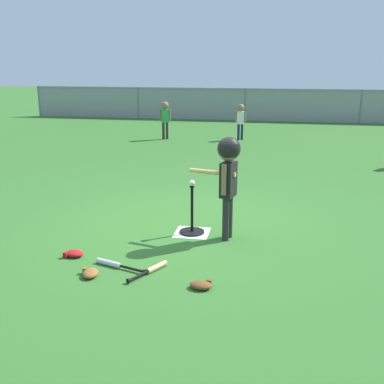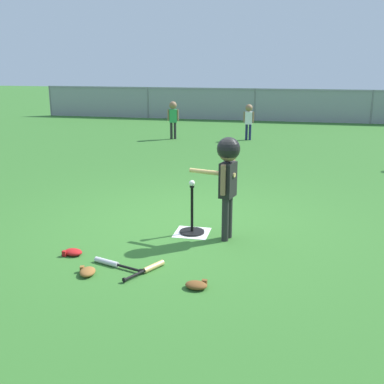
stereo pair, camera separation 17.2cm
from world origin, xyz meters
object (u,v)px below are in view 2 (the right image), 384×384
Objects in this scene: baseball_on_tee at (192,183)px; glove_by_plate at (87,272)px; batter_child at (228,168)px; glove_near_bats at (197,285)px; glove_tossed_aside at (73,252)px; batting_tee at (192,226)px; spare_bat_wood at (150,268)px; fielder_deep_center at (249,117)px; fielder_deep_right at (173,115)px; spare_bat_silver at (111,263)px.

baseball_on_tee reaches higher than glove_by_plate.
batter_child reaches higher than baseball_on_tee.
glove_tossed_aside is (-1.55, 0.51, 0.00)m from glove_near_bats.
batting_tee is 0.57m from baseball_on_tee.
batter_child is at bearing 85.62° from glove_near_bats.
spare_bat_wood is (-0.21, -1.21, -0.64)m from baseball_on_tee.
glove_near_bats reaches higher than spare_bat_wood.
glove_tossed_aside is (-1.24, -8.39, -0.59)m from fielder_deep_center.
fielder_deep_center is at bearing 89.68° from baseball_on_tee.
fielder_deep_right is at bearing 108.94° from batter_child.
glove_by_plate is at bearing -119.76° from batting_tee.
glove_by_plate is (-0.16, -0.26, 0.01)m from spare_bat_silver.
batting_tee is 7.43m from fielder_deep_center.
spare_bat_silver is 1.15× the size of spare_bat_wood.
baseball_on_tee reaches higher than spare_bat_wood.
fielder_deep_center reaches higher than glove_near_bats.
glove_near_bats is at bearing -3.09° from glove_by_plate.
fielder_deep_right is 4.20× the size of glove_by_plate.
batter_child is (0.46, -0.12, 0.82)m from batting_tee.
baseball_on_tee reaches higher than batting_tee.
baseball_on_tee is at bearing 39.47° from glove_tossed_aside.
baseball_on_tee is 1.38m from spare_bat_wood.
batter_child is at bearing 43.23° from spare_bat_silver.
fielder_deep_center reaches higher than baseball_on_tee.
spare_bat_wood is at bearing -12.99° from glove_tossed_aside.
spare_bat_silver is 2.44× the size of glove_by_plate.
fielder_deep_right is at bearing 102.29° from spare_bat_wood.
glove_by_plate is (-0.82, -1.43, -0.63)m from baseball_on_tee.
fielder_deep_center is 4.25× the size of glove_near_bats.
batter_child is 1.23× the size of fielder_deep_right.
spare_bat_silver is 2.63× the size of glove_near_bats.
fielder_deep_right is at bearing 105.85° from baseball_on_tee.
batting_tee reaches higher than spare_bat_wood.
batter_child is 5.20× the size of glove_tossed_aside.
batter_child is 2.03m from glove_by_plate.
glove_tossed_aside is at bearing -84.14° from fielder_deep_right.
spare_bat_wood is 0.65m from glove_by_plate.
glove_by_plate is at bearing -95.56° from fielder_deep_center.
batting_tee is at bearing -90.32° from fielder_deep_center.
batter_child reaches higher than spare_bat_silver.
batter_child reaches higher than glove_by_plate.
spare_bat_silver is 0.45m from spare_bat_wood.
fielder_deep_right is 8.68m from glove_by_plate.
batting_tee reaches higher than glove_tossed_aside.
glove_by_plate reaches higher than spare_bat_wood.
fielder_deep_center is 1.86× the size of spare_bat_wood.
batting_tee reaches higher than spare_bat_silver.
batter_child reaches higher than fielder_deep_center.
batter_child is at bearing -71.06° from fielder_deep_right.
glove_near_bats is (1.01, -0.32, 0.01)m from spare_bat_silver.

